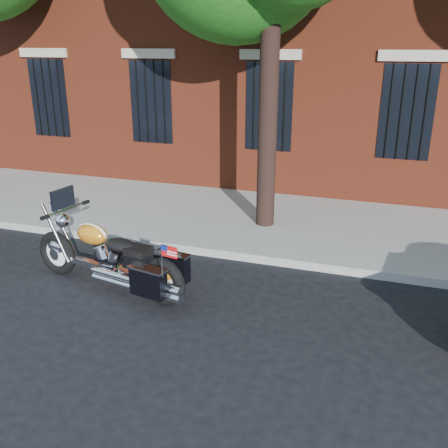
% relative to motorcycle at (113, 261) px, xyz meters
% --- Properties ---
extents(ground, '(120.00, 120.00, 0.00)m').
position_rel_motorcycle_xyz_m(ground, '(1.03, 0.38, -0.51)').
color(ground, black).
rests_on(ground, ground).
extents(curb, '(40.00, 0.16, 0.15)m').
position_rel_motorcycle_xyz_m(curb, '(1.03, 1.76, -0.43)').
color(curb, gray).
rests_on(curb, ground).
extents(sidewalk, '(40.00, 3.60, 0.15)m').
position_rel_motorcycle_xyz_m(sidewalk, '(1.03, 3.64, -0.43)').
color(sidewalk, gray).
rests_on(sidewalk, ground).
extents(motorcycle, '(2.88, 1.20, 1.51)m').
position_rel_motorcycle_xyz_m(motorcycle, '(0.00, 0.00, 0.00)').
color(motorcycle, black).
rests_on(motorcycle, ground).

